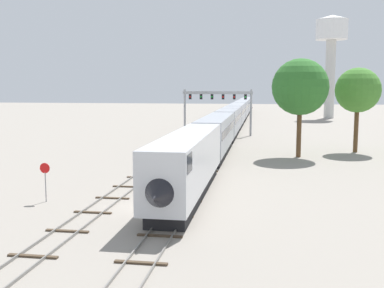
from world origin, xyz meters
TOP-DOWN VIEW (x-y plane):
  - ground_plane at (0.00, 0.00)m, footprint 400.00×400.00m
  - track_main at (2.00, 60.00)m, footprint 2.60×200.00m
  - track_near at (-3.50, 40.00)m, footprint 2.60×160.00m
  - passenger_train at (2.00, 66.86)m, footprint 3.04×146.22m
  - signal_gantry at (-0.25, 48.32)m, footprint 12.10×0.49m
  - water_tower at (25.08, 97.12)m, footprint 8.46×8.46m
  - stop_sign at (-8.00, 0.37)m, footprint 0.76×0.08m
  - trackside_tree_left at (19.42, 30.59)m, footprint 5.69×5.69m
  - trackside_tree_mid at (11.86, 25.27)m, footprint 6.68×6.68m

SIDE VIEW (x-z plane):
  - ground_plane at x=0.00m, z-range 0.00..0.00m
  - track_main at x=2.00m, z-range -0.01..0.15m
  - track_near at x=-3.50m, z-range -0.01..0.15m
  - stop_sign at x=-8.00m, z-range 0.43..3.31m
  - passenger_train at x=2.00m, z-range 0.21..5.01m
  - signal_gantry at x=-0.25m, z-range 1.91..9.90m
  - trackside_tree_left at x=19.42m, z-range 2.51..13.32m
  - trackside_tree_mid at x=11.86m, z-range 2.48..14.19m
  - water_tower at x=25.08m, z-range 7.15..34.40m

